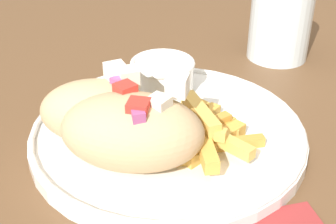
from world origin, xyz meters
name	(u,v)px	position (x,y,z in m)	size (l,w,h in m)	color
table	(185,169)	(0.00, 0.00, 0.69)	(1.47, 1.47, 0.75)	brown
plate	(168,133)	(-0.03, -0.03, 0.76)	(0.27, 0.27, 0.02)	white
pita_sandwich_near	(133,130)	(-0.07, -0.06, 0.80)	(0.15, 0.13, 0.08)	tan
pita_sandwich_far	(97,109)	(-0.09, -0.01, 0.79)	(0.12, 0.10, 0.07)	tan
fries_pile	(201,133)	(-0.01, -0.06, 0.78)	(0.10, 0.11, 0.04)	#E5B251
sauce_ramekin	(163,75)	(-0.01, 0.05, 0.79)	(0.07, 0.07, 0.04)	white
water_glass	(280,24)	(0.18, 0.11, 0.80)	(0.08, 0.08, 0.10)	silver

